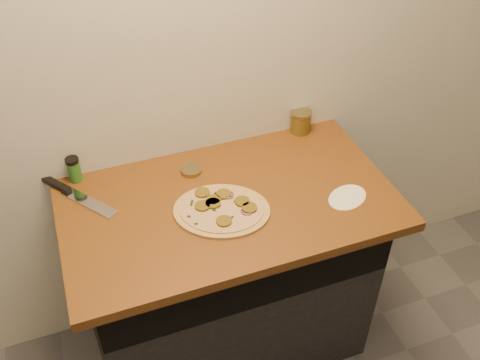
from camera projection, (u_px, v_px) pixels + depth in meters
name	position (u px, v px, depth m)	size (l,w,h in m)	color
cabinet	(228.00, 277.00, 2.25)	(1.10, 0.60, 0.86)	black
countertop	(229.00, 203.00, 1.94)	(1.20, 0.70, 0.04)	brown
pizza	(222.00, 209.00, 1.88)	(0.44, 0.44, 0.02)	tan
chefs_knife	(72.00, 193.00, 1.94)	(0.24, 0.30, 0.02)	#B7BAC1
mason_jar_lid	(191.00, 170.00, 2.04)	(0.08, 0.08, 0.02)	#948556
salsa_jar	(301.00, 121.00, 2.22)	(0.09, 0.09, 0.10)	#96290F
spice_shaker	(74.00, 169.00, 1.98)	(0.05, 0.05, 0.10)	#2B6921
flour_spill	(347.00, 197.00, 1.93)	(0.16, 0.16, 0.00)	silver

